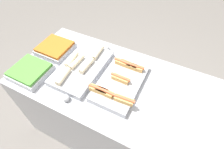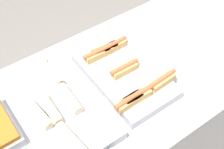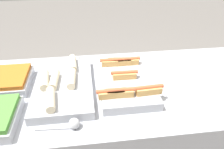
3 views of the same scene
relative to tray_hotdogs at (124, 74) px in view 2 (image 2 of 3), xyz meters
name	(u,v)px [view 2 (image 2 of 3)]	position (x,y,z in m)	size (l,w,h in m)	color
counter	(130,120)	(0.06, 0.00, -0.47)	(1.89, 0.83, 0.88)	#A8AAB2
tray_hotdogs	(124,74)	(0.00, 0.00, 0.00)	(0.35, 0.51, 0.10)	#A8AAB2
tray_wraps	(61,109)	(-0.35, 0.00, 0.00)	(0.32, 0.55, 0.09)	#A8AAB2
serving_spoon_far	(42,63)	(-0.29, 0.31, -0.01)	(0.22, 0.05, 0.05)	#B2B5BA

